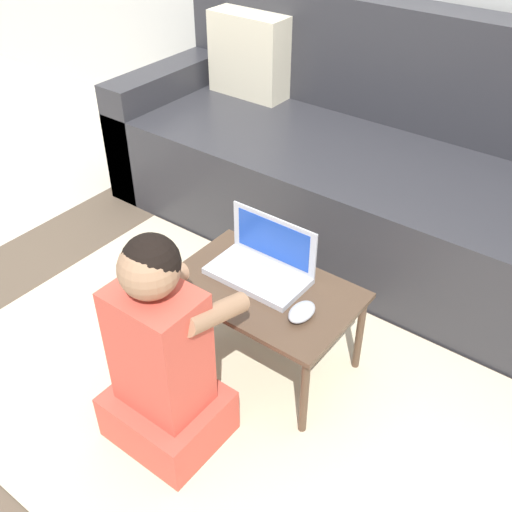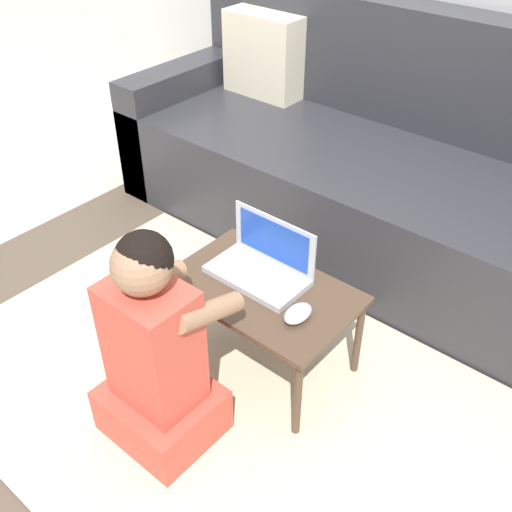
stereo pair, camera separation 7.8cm
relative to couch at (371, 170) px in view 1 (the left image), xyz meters
name	(u,v)px [view 1 (the left image)]	position (x,y,z in m)	size (l,w,h in m)	color
ground_plane	(215,358)	(-0.02, -0.97, -0.30)	(16.00, 16.00, 0.00)	beige
area_rug	(225,397)	(0.11, -1.08, -0.29)	(2.53, 1.68, 0.01)	brown
couch	(371,170)	(0.00, 0.00, 0.00)	(2.19, 0.82, 0.88)	#2D2D33
laptop_desk	(264,297)	(0.11, -0.88, -0.02)	(0.57, 0.36, 0.31)	#4C3828
laptop	(261,267)	(0.07, -0.84, 0.05)	(0.31, 0.17, 0.18)	#B7BCC6
computer_mouse	(302,312)	(0.27, -0.92, 0.03)	(0.06, 0.10, 0.04)	#B2B7C1
person_seated	(162,360)	(0.07, -1.27, 0.00)	(0.31, 0.35, 0.70)	#CC4C3D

